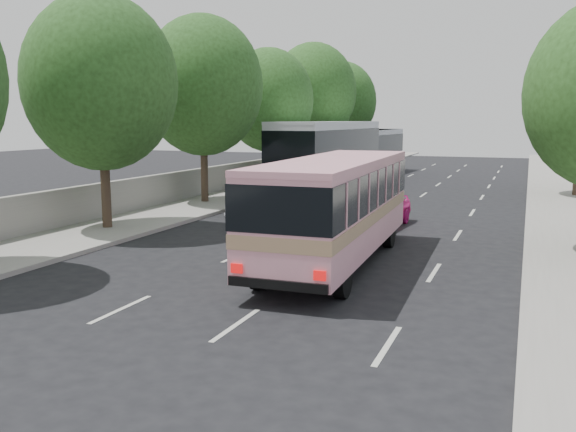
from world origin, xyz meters
The scene contains 15 objects.
ground centered at (0.00, 0.00, 0.00)m, with size 120.00×120.00×0.00m, color black.
sidewalk_left centered at (-8.50, 20.00, 0.07)m, with size 4.00×90.00×0.15m, color #9E998E.
sidewalk_right centered at (8.50, 20.00, 0.06)m, with size 4.00×90.00×0.12m, color #9E998E.
low_wall centered at (-10.30, 20.00, 0.90)m, with size 0.30×90.00×1.50m, color #9E998E.
tree_left_b centered at (-8.42, 5.94, 5.82)m, with size 5.70×5.70×8.88m.
tree_left_c centered at (-8.62, 13.94, 6.12)m, with size 6.00×6.00×9.35m.
tree_left_d centered at (-8.52, 21.94, 5.63)m, with size 5.52×5.52×8.60m.
tree_left_e centered at (-8.42, 29.94, 6.43)m, with size 6.30×6.30×9.82m.
tree_left_f centered at (-8.62, 37.94, 6.00)m, with size 5.88×5.88×9.16m.
pink_bus centered at (1.30, 4.00, 1.94)m, with size 2.84×9.88×3.13m.
pink_taxi centered at (1.00, 10.74, 0.75)m, with size 1.77×4.41×1.50m, color #EA1488.
white_pickup centered at (-4.50, 12.75, 0.84)m, with size 2.34×5.76×1.67m, color silver.
tour_coach_front centered at (-5.11, 23.34, 2.48)m, with size 3.04×13.81×4.13m.
tour_coach_rear centered at (-5.18, 33.67, 2.08)m, with size 3.10×11.69×3.46m.
taxi_roof_sign centered at (1.00, 10.74, 1.59)m, with size 0.55×0.18×0.18m, color silver.
Camera 1 is at (6.50, -12.95, 4.24)m, focal length 38.00 mm.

